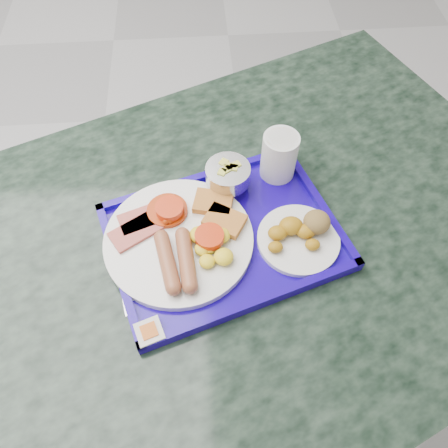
% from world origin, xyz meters
% --- Properties ---
extents(table, '(1.54, 1.31, 0.81)m').
position_xyz_m(table, '(1.17, -0.57, 0.60)').
color(table, slate).
rests_on(table, floor).
extents(tray, '(0.49, 0.42, 0.02)m').
position_xyz_m(tray, '(1.17, -0.57, 0.82)').
color(tray, '#160390').
rests_on(tray, table).
extents(main_plate, '(0.27, 0.27, 0.04)m').
position_xyz_m(main_plate, '(1.09, -0.57, 0.84)').
color(main_plate, silver).
rests_on(main_plate, tray).
extents(bread_plate, '(0.15, 0.15, 0.05)m').
position_xyz_m(bread_plate, '(1.31, -0.58, 0.84)').
color(bread_plate, silver).
rests_on(bread_plate, tray).
extents(fruit_bowl, '(0.09, 0.09, 0.06)m').
position_xyz_m(fruit_bowl, '(1.18, -0.45, 0.87)').
color(fruit_bowl, '#B4B4B7').
rests_on(fruit_bowl, tray).
extents(juice_cup, '(0.07, 0.07, 0.10)m').
position_xyz_m(juice_cup, '(1.29, -0.42, 0.88)').
color(juice_cup, silver).
rests_on(juice_cup, tray).
extents(spoon, '(0.06, 0.16, 0.01)m').
position_xyz_m(spoon, '(1.00, -0.57, 0.83)').
color(spoon, '#B4B4B7').
rests_on(spoon, tray).
extents(knife, '(0.05, 0.17, 0.00)m').
position_xyz_m(knife, '(0.98, -0.63, 0.83)').
color(knife, '#B4B4B7').
rests_on(knife, tray).
extents(jam_packet, '(0.05, 0.05, 0.02)m').
position_xyz_m(jam_packet, '(1.03, -0.75, 0.83)').
color(jam_packet, silver).
rests_on(jam_packet, tray).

